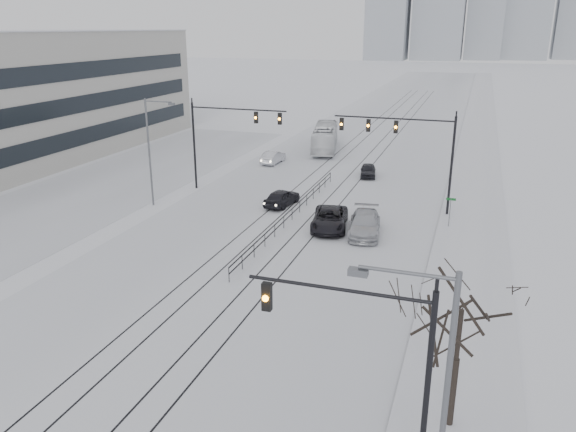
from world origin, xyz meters
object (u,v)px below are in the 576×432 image
object	(u,v)px
sedan_nb_front	(330,219)
sedan_nb_right	(365,224)
sedan_sb_inner	(282,198)
traffic_mast_near	(378,353)
box_truck	(325,138)
bare_tree	(460,323)
sedan_nb_far	(368,171)
sedan_sb_outer	(273,157)

from	to	relation	value
sedan_nb_front	sedan_nb_right	distance (m)	2.75
sedan_sb_inner	sedan_nb_right	world-z (taller)	sedan_nb_right
traffic_mast_near	box_truck	distance (m)	52.64
bare_tree	sedan_nb_far	world-z (taller)	bare_tree
traffic_mast_near	sedan_nb_far	world-z (taller)	traffic_mast_near
sedan_sb_outer	sedan_nb_right	bearing A→B (deg)	129.11
sedan_sb_inner	sedan_nb_front	distance (m)	6.79
bare_tree	sedan_sb_outer	size ratio (longest dim) A/B	1.45
bare_tree	sedan_nb_right	distance (m)	21.29
bare_tree	sedan_sb_outer	xyz separation A→B (m)	(-21.28, 38.80, -3.80)
sedan_sb_inner	traffic_mast_near	bearing A→B (deg)	123.77
box_truck	sedan_sb_inner	bearing A→B (deg)	84.30
sedan_sb_inner	sedan_nb_far	size ratio (longest dim) A/B	1.13
sedan_nb_front	box_truck	bearing A→B (deg)	95.92
sedan_nb_right	sedan_sb_outer	bearing A→B (deg)	117.91
traffic_mast_near	box_truck	bearing A→B (deg)	106.81
sedan_sb_inner	box_truck	distance (m)	23.13
box_truck	sedan_nb_right	bearing A→B (deg)	99.00
sedan_nb_far	sedan_sb_outer	bearing A→B (deg)	157.68
traffic_mast_near	sedan_sb_inner	xyz separation A→B (m)	(-12.79, 27.32, -3.84)
traffic_mast_near	bare_tree	bearing A→B (deg)	51.24
box_truck	sedan_nb_far	bearing A→B (deg)	112.70
sedan_sb_inner	sedan_nb_front	size ratio (longest dim) A/B	0.77
bare_tree	sedan_nb_right	size ratio (longest dim) A/B	1.12
sedan_sb_inner	bare_tree	bearing A→B (deg)	130.70
sedan_sb_inner	box_truck	size ratio (longest dim) A/B	0.38
bare_tree	sedan_sb_outer	world-z (taller)	bare_tree
traffic_mast_near	sedan_sb_outer	size ratio (longest dim) A/B	1.67
box_truck	sedan_sb_outer	bearing A→B (deg)	54.95
sedan_nb_right	box_truck	xyz separation A→B (m)	(-10.43, 27.61, 0.77)
sedan_nb_right	box_truck	bearing A→B (deg)	102.18
box_truck	bare_tree	bearing A→B (deg)	98.73
sedan_sb_outer	sedan_nb_right	size ratio (longest dim) A/B	0.77
sedan_nb_front	sedan_nb_right	world-z (taller)	sedan_nb_right
sedan_nb_right	box_truck	world-z (taller)	box_truck
sedan_nb_far	bare_tree	bearing A→B (deg)	-84.49
bare_tree	sedan_sb_inner	xyz separation A→B (m)	(-15.20, 24.31, -3.77)
sedan_nb_front	sedan_nb_far	bearing A→B (deg)	80.92
sedan_nb_right	sedan_nb_far	xyz separation A→B (m)	(-2.95, 16.69, -0.15)
sedan_nb_right	sedan_nb_front	bearing A→B (deg)	164.02
sedan_sb_inner	sedan_nb_front	bearing A→B (deg)	149.83
bare_tree	box_truck	distance (m)	50.56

